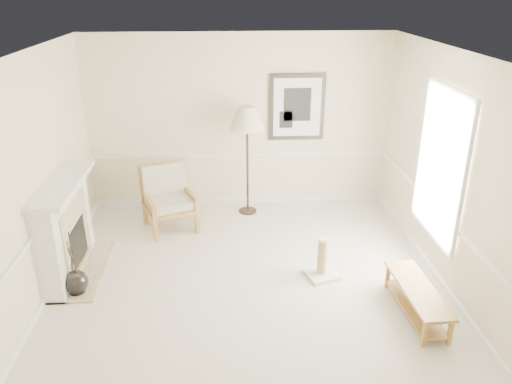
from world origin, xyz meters
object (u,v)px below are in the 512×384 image
floor_vase (76,283)px  floor_lamp (247,121)px  bench (417,296)px  armchair (168,195)px  scratching_post (322,264)px

floor_vase → floor_lamp: 3.50m
bench → armchair: bearing=141.1°
floor_lamp → bench: size_ratio=1.44×
floor_lamp → bench: (1.84, -2.93, -1.34)m
floor_vase → scratching_post: bearing=4.0°
floor_vase → armchair: (0.97, 1.86, 0.37)m
armchair → bench: size_ratio=0.80×
armchair → floor_lamp: bearing=-3.2°
floor_vase → scratching_post: (3.13, 0.22, 0.02)m
floor_vase → bench: size_ratio=0.71×
bench → scratching_post: size_ratio=2.21×
floor_lamp → bench: floor_lamp is taller
floor_vase → bench: (4.08, -0.65, 0.07)m
bench → scratching_post: scratching_post is taller
armchair → scratching_post: (2.16, -1.64, -0.35)m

